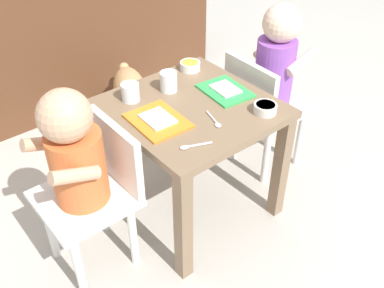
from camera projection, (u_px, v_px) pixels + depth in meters
The scene contains 14 objects.
ground_plane at pixel (192, 205), 1.78m from camera, with size 7.00×7.00×0.00m, color #B2ADA3.
kitchen_cabinet_back at pixel (47, 3), 2.14m from camera, with size 1.70×0.39×1.02m, color #56331E.
dining_table at pixel (192, 128), 1.55m from camera, with size 0.51×0.52×0.47m.
seated_child_left at pixel (80, 161), 1.31m from camera, with size 0.28×0.28×0.68m.
seated_child_right at pixel (273, 72), 1.73m from camera, with size 0.29×0.29×0.71m.
dog at pixel (132, 94), 2.07m from camera, with size 0.29×0.45×0.30m.
food_tray_left at pixel (158, 120), 1.42m from camera, with size 0.16×0.20×0.02m.
food_tray_right at pixel (225, 90), 1.57m from camera, with size 0.15×0.19×0.02m.
water_cup_left at pixel (169, 82), 1.56m from camera, with size 0.06×0.06×0.07m.
water_cup_right at pixel (130, 93), 1.51m from camera, with size 0.06×0.06×0.06m.
cereal_bowl_left_side at pixel (265, 108), 1.45m from camera, with size 0.08×0.08×0.03m.
cereal_bowl_right_side at pixel (190, 66), 1.69m from camera, with size 0.08×0.08×0.03m.
spoon_by_left_tray at pixel (193, 146), 1.31m from camera, with size 0.10×0.05×0.01m.
spoon_by_right_tray at pixel (215, 121), 1.42m from camera, with size 0.04×0.10×0.01m.
Camera 1 is at (-0.81, -0.98, 1.27)m, focal length 41.87 mm.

